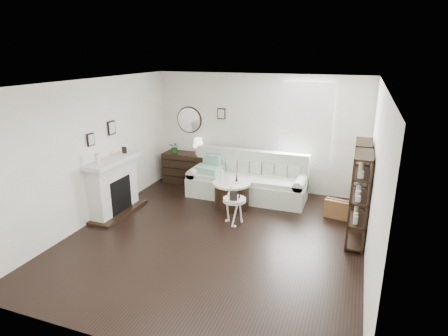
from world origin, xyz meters
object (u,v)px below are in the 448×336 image
at_px(dresser, 187,168).
at_px(pedestal_table, 234,201).
at_px(sofa, 248,182).
at_px(drum_table, 232,194).

height_order(dresser, pedestal_table, dresser).
bearing_deg(pedestal_table, sofa, 96.82).
bearing_deg(drum_table, sofa, 77.97).
distance_m(sofa, pedestal_table, 1.47).
height_order(drum_table, pedestal_table, drum_table).
xyz_separation_m(dresser, pedestal_table, (1.88, -1.84, 0.10)).
bearing_deg(drum_table, pedestal_table, -67.58).
height_order(sofa, dresser, sofa).
height_order(sofa, pedestal_table, sofa).
distance_m(sofa, drum_table, 0.70).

